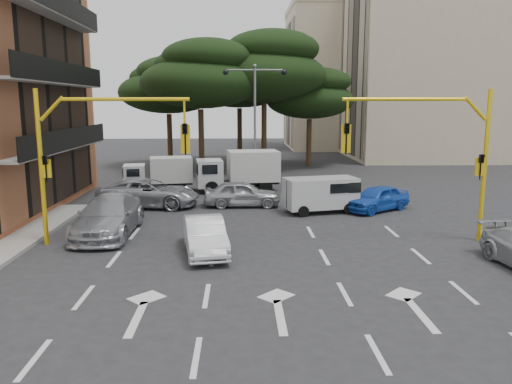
{
  "coord_description": "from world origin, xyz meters",
  "views": [
    {
      "loc": [
        -1.03,
        -17.13,
        5.49
      ],
      "look_at": [
        -0.31,
        4.41,
        1.6
      ],
      "focal_mm": 35.0,
      "sensor_mm": 36.0,
      "label": 1
    }
  ],
  "objects_px": {
    "car_silver_cross_b": "(242,194)",
    "box_truck_a": "(159,174)",
    "car_silver_wagon": "(109,216)",
    "car_blue_compact": "(377,198)",
    "signal_mast_left": "(87,145)",
    "street_lamp_center": "(255,103)",
    "car_white_hatch": "(205,236)",
    "van_white": "(321,195)",
    "signal_mast_right": "(441,144)",
    "box_truck_b": "(239,171)",
    "car_silver_cross_a": "(149,193)"
  },
  "relations": [
    {
      "from": "street_lamp_center",
      "to": "car_silver_cross_a",
      "type": "distance_m",
      "value": 10.22
    },
    {
      "from": "van_white",
      "to": "box_truck_a",
      "type": "bearing_deg",
      "value": -138.78
    },
    {
      "from": "car_silver_cross_b",
      "to": "box_truck_a",
      "type": "relative_size",
      "value": 0.95
    },
    {
      "from": "car_blue_compact",
      "to": "van_white",
      "type": "bearing_deg",
      "value": -119.5
    },
    {
      "from": "car_silver_wagon",
      "to": "box_truck_a",
      "type": "bearing_deg",
      "value": 87.83
    },
    {
      "from": "street_lamp_center",
      "to": "car_blue_compact",
      "type": "xyz_separation_m",
      "value": [
        6.0,
        -8.32,
        -4.78
      ]
    },
    {
      "from": "car_blue_compact",
      "to": "box_truck_b",
      "type": "relative_size",
      "value": 0.74
    },
    {
      "from": "car_silver_cross_b",
      "to": "box_truck_b",
      "type": "bearing_deg",
      "value": 1.84
    },
    {
      "from": "van_white",
      "to": "box_truck_b",
      "type": "relative_size",
      "value": 0.7
    },
    {
      "from": "car_silver_cross_b",
      "to": "van_white",
      "type": "distance_m",
      "value": 4.26
    },
    {
      "from": "signal_mast_left",
      "to": "box_truck_b",
      "type": "bearing_deg",
      "value": 63.83
    },
    {
      "from": "street_lamp_center",
      "to": "signal_mast_left",
      "type": "bearing_deg",
      "value": -115.91
    },
    {
      "from": "car_white_hatch",
      "to": "car_silver_wagon",
      "type": "xyz_separation_m",
      "value": [
        -4.21,
        2.76,
        0.14
      ]
    },
    {
      "from": "street_lamp_center",
      "to": "car_white_hatch",
      "type": "bearing_deg",
      "value": -98.6
    },
    {
      "from": "car_silver_cross_b",
      "to": "box_truck_b",
      "type": "xyz_separation_m",
      "value": [
        -0.2,
        4.61,
        0.57
      ]
    },
    {
      "from": "car_blue_compact",
      "to": "car_silver_cross_a",
      "type": "bearing_deg",
      "value": -131.59
    },
    {
      "from": "car_white_hatch",
      "to": "car_silver_wagon",
      "type": "height_order",
      "value": "car_silver_wagon"
    },
    {
      "from": "van_white",
      "to": "car_silver_cross_b",
      "type": "bearing_deg",
      "value": -125.01
    },
    {
      "from": "car_blue_compact",
      "to": "street_lamp_center",
      "type": "bearing_deg",
      "value": -179.12
    },
    {
      "from": "signal_mast_left",
      "to": "street_lamp_center",
      "type": "bearing_deg",
      "value": 64.09
    },
    {
      "from": "car_silver_cross_b",
      "to": "box_truck_a",
      "type": "distance_m",
      "value": 7.21
    },
    {
      "from": "car_silver_cross_a",
      "to": "box_truck_a",
      "type": "distance_m",
      "value": 4.95
    },
    {
      "from": "signal_mast_left",
      "to": "car_silver_wagon",
      "type": "relative_size",
      "value": 1.1
    },
    {
      "from": "signal_mast_right",
      "to": "signal_mast_left",
      "type": "bearing_deg",
      "value": 180.0
    },
    {
      "from": "car_silver_cross_a",
      "to": "box_truck_a",
      "type": "relative_size",
      "value": 1.23
    },
    {
      "from": "car_silver_wagon",
      "to": "box_truck_a",
      "type": "xyz_separation_m",
      "value": [
        0.44,
        10.57,
        0.26
      ]
    },
    {
      "from": "car_white_hatch",
      "to": "car_blue_compact",
      "type": "bearing_deg",
      "value": 30.58
    },
    {
      "from": "car_silver_cross_b",
      "to": "box_truck_a",
      "type": "xyz_separation_m",
      "value": [
        -5.19,
        5.0,
        0.36
      ]
    },
    {
      "from": "signal_mast_left",
      "to": "box_truck_a",
      "type": "distance_m",
      "value": 12.36
    },
    {
      "from": "signal_mast_right",
      "to": "car_white_hatch",
      "type": "bearing_deg",
      "value": -171.81
    },
    {
      "from": "street_lamp_center",
      "to": "car_silver_cross_b",
      "type": "height_order",
      "value": "street_lamp_center"
    },
    {
      "from": "car_blue_compact",
      "to": "box_truck_b",
      "type": "bearing_deg",
      "value": -164.81
    },
    {
      "from": "signal_mast_left",
      "to": "box_truck_b",
      "type": "relative_size",
      "value": 1.17
    },
    {
      "from": "car_blue_compact",
      "to": "box_truck_a",
      "type": "bearing_deg",
      "value": -152.53
    },
    {
      "from": "car_silver_wagon",
      "to": "box_truck_a",
      "type": "height_order",
      "value": "box_truck_a"
    },
    {
      "from": "signal_mast_left",
      "to": "car_blue_compact",
      "type": "bearing_deg",
      "value": 23.95
    },
    {
      "from": "car_blue_compact",
      "to": "car_silver_cross_a",
      "type": "relative_size",
      "value": 0.72
    },
    {
      "from": "car_silver_wagon",
      "to": "car_blue_compact",
      "type": "bearing_deg",
      "value": 18.96
    },
    {
      "from": "car_white_hatch",
      "to": "car_silver_cross_b",
      "type": "height_order",
      "value": "car_silver_cross_b"
    },
    {
      "from": "box_truck_a",
      "to": "box_truck_b",
      "type": "relative_size",
      "value": 0.83
    },
    {
      "from": "car_white_hatch",
      "to": "street_lamp_center",
      "type": "bearing_deg",
      "value": 71.89
    },
    {
      "from": "car_white_hatch",
      "to": "signal_mast_left",
      "type": "bearing_deg",
      "value": 154.18
    },
    {
      "from": "signal_mast_right",
      "to": "car_silver_wagon",
      "type": "xyz_separation_m",
      "value": [
        -13.33,
        1.44,
        -3.09
      ]
    },
    {
      "from": "signal_mast_right",
      "to": "street_lamp_center",
      "type": "relative_size",
      "value": 0.77
    },
    {
      "from": "signal_mast_left",
      "to": "box_truck_b",
      "type": "height_order",
      "value": "signal_mast_left"
    },
    {
      "from": "signal_mast_right",
      "to": "van_white",
      "type": "distance_m",
      "value": 7.23
    },
    {
      "from": "van_white",
      "to": "signal_mast_right",
      "type": "bearing_deg",
      "value": 21.92
    },
    {
      "from": "van_white",
      "to": "box_truck_a",
      "type": "height_order",
      "value": "box_truck_a"
    },
    {
      "from": "street_lamp_center",
      "to": "car_blue_compact",
      "type": "relative_size",
      "value": 2.04
    },
    {
      "from": "signal_mast_right",
      "to": "street_lamp_center",
      "type": "distance_m",
      "value": 15.65
    }
  ]
}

